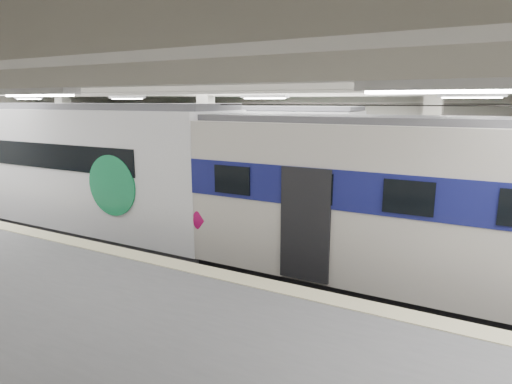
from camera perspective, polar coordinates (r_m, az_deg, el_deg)
The scene contains 4 objects.
station_hall at distance 11.04m, azimuth -7.77°, elevation 3.82°, with size 36.00×24.00×5.75m.
modern_emu at distance 16.34m, azimuth -20.67°, elevation 2.53°, with size 14.79×3.05×4.72m.
older_rer at distance 10.86m, azimuth 26.13°, elevation -2.35°, with size 13.50×2.98×4.45m.
far_train at distance 19.95m, azimuth -7.50°, elevation 4.95°, with size 14.55×3.44×4.60m.
Camera 1 is at (6.44, -10.57, 4.80)m, focal length 30.00 mm.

